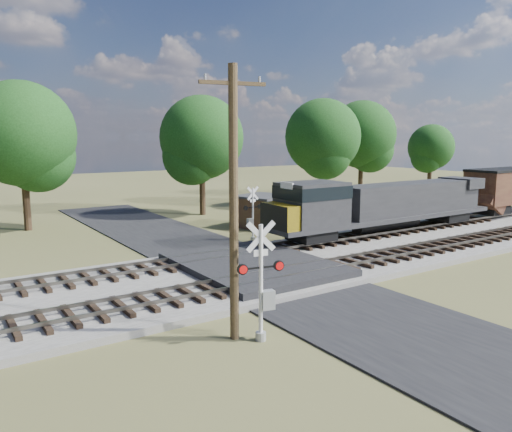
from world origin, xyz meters
TOP-DOWN VIEW (x-y plane):
  - ground at (0.00, 0.00)m, footprint 160.00×160.00m
  - ballast_bed at (10.00, 0.50)m, footprint 140.00×10.00m
  - road at (0.00, 0.00)m, footprint 7.00×60.00m
  - crossing_panel at (0.00, 0.50)m, footprint 7.00×9.00m
  - track_near at (3.12, -2.00)m, footprint 140.00×2.60m
  - track_far at (3.12, 3.00)m, footprint 140.00×2.60m
  - crossing_signal_near at (-4.66, -7.16)m, footprint 1.72×0.49m
  - crossing_signal_far at (4.41, 7.38)m, footprint 1.54×0.33m
  - utility_pole at (-5.43, -6.47)m, footprint 2.31×0.58m
  - equipment_shed at (8.14, 11.44)m, footprint 4.70×4.70m
  - treeline at (4.69, 20.58)m, footprint 80.99×11.82m

SIDE VIEW (x-z plane):
  - ground at x=0.00m, z-range 0.00..0.00m
  - road at x=0.00m, z-range 0.00..0.08m
  - ballast_bed at x=10.00m, z-range 0.00..0.30m
  - crossing_panel at x=0.00m, z-range 0.01..0.62m
  - track_near at x=3.12m, z-range 0.25..0.58m
  - track_far at x=3.12m, z-range 0.25..0.58m
  - equipment_shed at x=8.14m, z-range 0.02..2.58m
  - crossing_signal_far at x=4.41m, z-range -0.32..3.49m
  - crossing_signal_near at x=-4.66m, z-range -0.36..3.95m
  - utility_pole at x=-5.43m, z-range 0.29..9.82m
  - treeline at x=4.69m, z-range 1.35..12.79m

